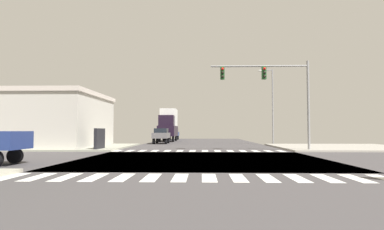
# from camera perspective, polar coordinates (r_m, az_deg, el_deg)

# --- Properties ---
(ground) EXTENTS (90.00, 90.00, 0.05)m
(ground) POSITION_cam_1_polar(r_m,az_deg,el_deg) (18.61, 1.76, -7.84)
(ground) COLOR #434041
(sidewalk_corner_ne) EXTENTS (12.00, 12.00, 0.14)m
(sidewalk_corner_ne) POSITION_cam_1_polar(r_m,az_deg,el_deg) (33.23, 24.88, -5.17)
(sidewalk_corner_ne) COLOR #A09B91
(sidewalk_corner_ne) RESTS_ON ground
(sidewalk_corner_nw) EXTENTS (12.00, 12.00, 0.14)m
(sidewalk_corner_nw) POSITION_cam_1_polar(r_m,az_deg,el_deg) (33.23, -21.38, -5.24)
(sidewalk_corner_nw) COLOR #9B9D8C
(sidewalk_corner_nw) RESTS_ON ground
(crosswalk_near) EXTENTS (13.50, 2.00, 0.01)m
(crosswalk_near) POSITION_cam_1_polar(r_m,az_deg,el_deg) (11.36, 0.48, -10.98)
(crosswalk_near) COLOR white
(crosswalk_near) RESTS_ON ground
(crosswalk_far) EXTENTS (13.50, 2.00, 0.01)m
(crosswalk_far) POSITION_cam_1_polar(r_m,az_deg,el_deg) (25.89, 1.20, -6.33)
(crosswalk_far) COLOR white
(crosswalk_far) RESTS_ON ground
(traffic_signal_mast) EXTENTS (7.79, 0.55, 7.15)m
(traffic_signal_mast) POSITION_cam_1_polar(r_m,az_deg,el_deg) (26.51, 13.74, 5.35)
(traffic_signal_mast) COLOR gray
(traffic_signal_mast) RESTS_ON ground
(street_lamp) EXTENTS (1.78, 0.32, 8.70)m
(street_lamp) POSITION_cam_1_polar(r_m,az_deg,el_deg) (38.47, 13.70, 2.60)
(street_lamp) COLOR gray
(street_lamp) RESTS_ON ground
(bank_building) EXTENTS (15.36, 10.86, 5.19)m
(bank_building) POSITION_cam_1_polar(r_m,az_deg,el_deg) (34.81, -26.86, -0.84)
(bank_building) COLOR beige
(bank_building) RESTS_ON ground
(sedan_nearside_1) EXTENTS (1.80, 4.30, 1.88)m
(sedan_nearside_1) POSITION_cam_1_polar(r_m,az_deg,el_deg) (56.78, -3.31, -3.24)
(sedan_nearside_1) COLOR black
(sedan_nearside_1) RESTS_ON ground
(sedan_crossing_2) EXTENTS (1.80, 4.30, 1.88)m
(sedan_crossing_2) POSITION_cam_1_polar(r_m,az_deg,el_deg) (40.13, -5.42, -3.45)
(sedan_crossing_2) COLOR black
(sedan_crossing_2) RESTS_ON ground
(box_truck_leading_1) EXTENTS (2.40, 7.20, 4.85)m
(box_truck_leading_1) POSITION_cam_1_polar(r_m,az_deg,el_deg) (48.32, -4.20, -1.61)
(box_truck_leading_1) COLOR black
(box_truck_leading_1) RESTS_ON ground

